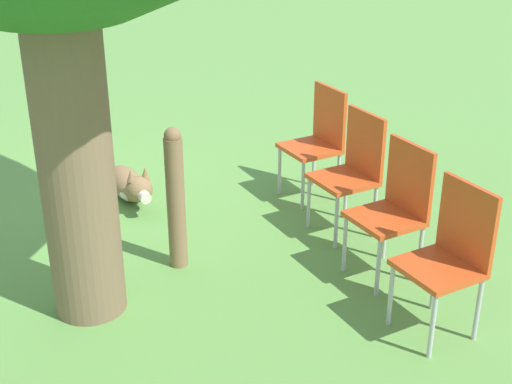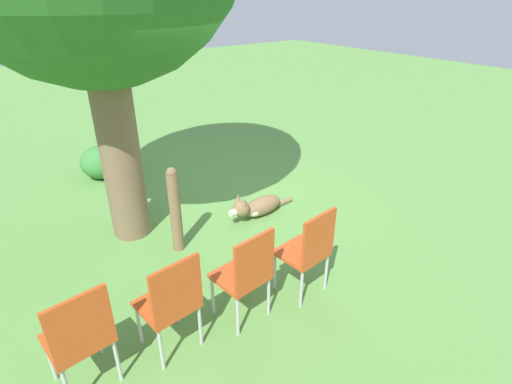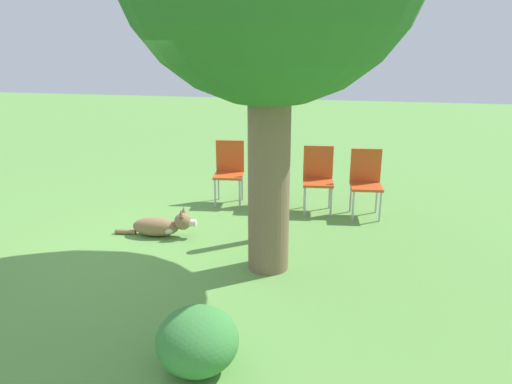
{
  "view_description": "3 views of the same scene",
  "coord_description": "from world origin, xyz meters",
  "px_view_note": "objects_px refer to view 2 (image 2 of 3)",
  "views": [
    {
      "loc": [
        0.7,
        5.19,
        2.65
      ],
      "look_at": [
        -1.1,
        0.98,
        0.55
      ],
      "focal_mm": 50.0,
      "sensor_mm": 36.0,
      "label": 1
    },
    {
      "loc": [
        -4.28,
        2.45,
        2.78
      ],
      "look_at": [
        -0.54,
        -0.35,
        0.39
      ],
      "focal_mm": 28.0,
      "sensor_mm": 36.0,
      "label": 2
    },
    {
      "loc": [
        5.26,
        1.95,
        2.56
      ],
      "look_at": [
        0.23,
        1.0,
        0.92
      ],
      "focal_mm": 35.0,
      "sensor_mm": 36.0,
      "label": 3
    }
  ],
  "objects_px": {
    "red_chair_1": "(247,272)",
    "red_chair_2": "(171,300)",
    "dog": "(257,207)",
    "red_chair_3": "(80,335)",
    "red_chair_0": "(309,248)",
    "fence_post": "(175,210)"
  },
  "relations": [
    {
      "from": "red_chair_1",
      "to": "red_chair_2",
      "type": "height_order",
      "value": "same"
    },
    {
      "from": "dog",
      "to": "red_chair_3",
      "type": "relative_size",
      "value": 1.15
    },
    {
      "from": "red_chair_2",
      "to": "dog",
      "type": "bearing_deg",
      "value": -59.83
    },
    {
      "from": "red_chair_0",
      "to": "red_chair_1",
      "type": "bearing_deg",
      "value": 78.42
    },
    {
      "from": "red_chair_3",
      "to": "red_chair_1",
      "type": "bearing_deg",
      "value": -101.58
    },
    {
      "from": "red_chair_0",
      "to": "red_chair_3",
      "type": "relative_size",
      "value": 1.0
    },
    {
      "from": "dog",
      "to": "red_chair_0",
      "type": "xyz_separation_m",
      "value": [
        -1.54,
        0.54,
        0.41
      ]
    },
    {
      "from": "dog",
      "to": "fence_post",
      "type": "distance_m",
      "value": 1.28
    },
    {
      "from": "fence_post",
      "to": "red_chair_0",
      "type": "distance_m",
      "value": 1.63
    },
    {
      "from": "fence_post",
      "to": "red_chair_3",
      "type": "bearing_deg",
      "value": 132.49
    },
    {
      "from": "fence_post",
      "to": "red_chair_2",
      "type": "xyz_separation_m",
      "value": [
        -1.35,
        0.71,
        0.02
      ]
    },
    {
      "from": "red_chair_2",
      "to": "red_chair_3",
      "type": "xyz_separation_m",
      "value": [
        0.07,
        0.69,
        0.0
      ]
    },
    {
      "from": "red_chair_1",
      "to": "red_chair_3",
      "type": "height_order",
      "value": "same"
    },
    {
      "from": "red_chair_0",
      "to": "dog",
      "type": "bearing_deg",
      "value": -25.16
    },
    {
      "from": "red_chair_0",
      "to": "red_chair_2",
      "type": "bearing_deg",
      "value": 78.42
    },
    {
      "from": "red_chair_0",
      "to": "red_chair_2",
      "type": "xyz_separation_m",
      "value": [
        0.14,
        1.39,
        0.0
      ]
    },
    {
      "from": "red_chair_1",
      "to": "red_chair_3",
      "type": "relative_size",
      "value": 1.0
    },
    {
      "from": "fence_post",
      "to": "red_chair_0",
      "type": "relative_size",
      "value": 1.09
    },
    {
      "from": "dog",
      "to": "red_chair_1",
      "type": "height_order",
      "value": "red_chair_1"
    },
    {
      "from": "red_chair_1",
      "to": "red_chair_2",
      "type": "xyz_separation_m",
      "value": [
        0.07,
        0.69,
        0.0
      ]
    },
    {
      "from": "dog",
      "to": "red_chair_2",
      "type": "bearing_deg",
      "value": 32.41
    },
    {
      "from": "dog",
      "to": "red_chair_2",
      "type": "distance_m",
      "value": 2.42
    }
  ]
}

